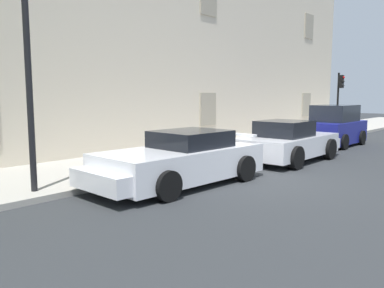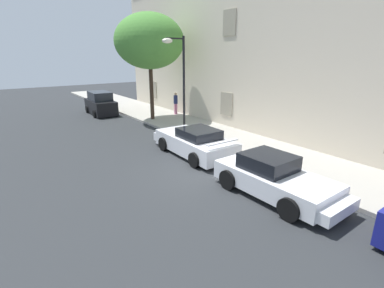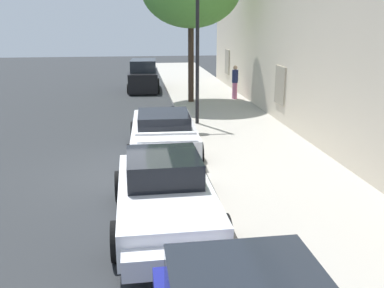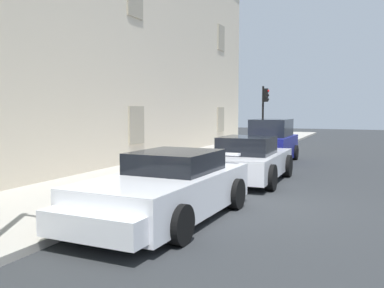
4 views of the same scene
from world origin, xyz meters
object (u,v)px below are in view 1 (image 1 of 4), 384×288
Objects in this scene: sportscar_yellow_flank at (290,143)px; hatchback_parked at (335,127)px; sportscar_red_lead at (177,161)px; traffic_light at (340,93)px; street_lamp at (35,11)px.

hatchback_parked is (4.94, 0.47, 0.20)m from sportscar_yellow_flank.
sportscar_red_lead is at bearing 176.70° from sportscar_yellow_flank.
sportscar_red_lead is 13.46m from traffic_light.
sportscar_red_lead is 5.31m from sportscar_yellow_flank.
traffic_light is at bearing 5.25° from sportscar_red_lead.
sportscar_red_lead is 1.39× the size of hatchback_parked.
sportscar_yellow_flank is at bearing -3.30° from sportscar_red_lead.
traffic_light is (13.29, 1.22, 1.75)m from sportscar_red_lead.
hatchback_parked reaches higher than sportscar_red_lead.
sportscar_red_lead is 1.09× the size of sportscar_yellow_flank.
street_lamp is (-16.28, -0.11, 1.62)m from traffic_light.
street_lamp is at bearing 175.92° from hatchback_parked.
hatchback_parked is 1.10× the size of traffic_light.
hatchback_parked is at bearing 0.94° from sportscar_red_lead.
hatchback_parked is (10.24, 0.17, 0.22)m from sportscar_red_lead.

